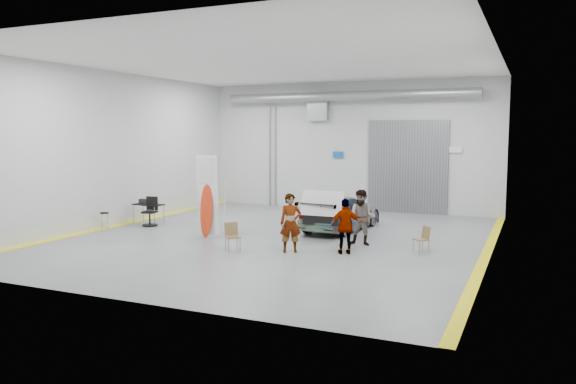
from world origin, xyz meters
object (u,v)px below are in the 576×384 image
at_px(shop_stool, 105,221).
at_px(office_chair, 151,213).
at_px(person_c, 346,226).
at_px(folding_chair_near, 233,243).
at_px(folding_chair_far, 421,245).
at_px(work_table, 147,204).
at_px(surfboard_display, 207,202).
at_px(person_a, 291,223).
at_px(person_b, 362,218).
at_px(sedan_car, 340,213).

bearing_deg(shop_stool, office_chair, 55.27).
distance_m(person_c, shop_stool, 9.60).
distance_m(person_c, folding_chair_near, 3.48).
bearing_deg(person_c, folding_chair_far, -179.47).
relative_size(folding_chair_near, work_table, 0.66).
relative_size(surfboard_display, office_chair, 2.71).
distance_m(person_a, folding_chair_near, 1.87).
bearing_deg(folding_chair_near, person_a, -23.18).
xyz_separation_m(person_a, person_c, (1.61, 0.44, -0.07)).
height_order(person_a, work_table, person_a).
xyz_separation_m(surfboard_display, shop_stool, (-4.36, -0.24, -0.90)).
xyz_separation_m(person_c, folding_chair_near, (-3.26, -1.06, -0.56)).
xyz_separation_m(folding_chair_far, work_table, (-11.10, 1.17, 0.54)).
bearing_deg(folding_chair_near, work_table, 106.20).
bearing_deg(office_chair, person_b, -13.53).
height_order(person_b, person_c, person_b).
height_order(sedan_car, office_chair, sedan_car).
height_order(surfboard_display, folding_chair_near, surfboard_display).
xyz_separation_m(folding_chair_near, folding_chair_far, (5.31, 2.14, -0.02)).
xyz_separation_m(shop_stool, office_chair, (1.01, 1.46, 0.16)).
height_order(surfboard_display, work_table, surfboard_display).
height_order(folding_chair_near, work_table, work_table).
height_order(folding_chair_far, office_chair, office_chair).
height_order(person_a, person_c, person_a).
bearing_deg(shop_stool, surfboard_display, 3.09).
xyz_separation_m(folding_chair_near, work_table, (-5.79, 3.31, 0.52)).
distance_m(surfboard_display, office_chair, 3.64).
bearing_deg(person_a, person_b, 18.35).
distance_m(folding_chair_far, shop_stool, 11.65).
distance_m(person_a, person_b, 2.55).
bearing_deg(person_c, office_chair, -39.22).
relative_size(sedan_car, surfboard_display, 1.46).
relative_size(person_c, office_chair, 1.49).
bearing_deg(office_chair, sedan_car, 5.76).
bearing_deg(person_b, work_table, 170.48).
relative_size(shop_stool, work_table, 0.50).
bearing_deg(shop_stool, folding_chair_near, -12.81).
xyz_separation_m(person_b, work_table, (-9.14, 0.78, -0.12)).
bearing_deg(work_table, person_a, -19.82).
height_order(person_c, work_table, person_c).
bearing_deg(shop_stool, person_c, -2.23).
bearing_deg(sedan_car, person_a, 94.38).
bearing_deg(folding_chair_near, person_b, -6.93).
relative_size(shop_stool, office_chair, 0.59).
relative_size(person_b, shop_stool, 2.72).
bearing_deg(folding_chair_far, person_c, -106.41).
bearing_deg(folding_chair_far, work_table, -140.12).
distance_m(surfboard_display, shop_stool, 4.45).
bearing_deg(office_chair, folding_chair_far, -15.19).
height_order(surfboard_display, office_chair, surfboard_display).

